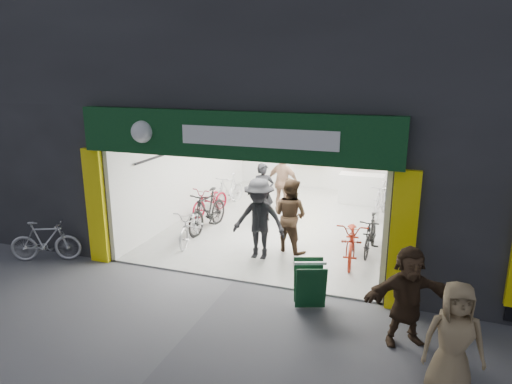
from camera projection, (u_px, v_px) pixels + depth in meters
The scene contains 17 objects.
ground at pixel (234, 281), 9.45m from camera, with size 60.00×60.00×0.00m, color #56565B.
building at pixel (330, 66), 12.58m from camera, with size 17.00×10.27×8.00m.
bike_left_front at pixel (192, 225), 11.44m from camera, with size 0.60×1.73×0.91m, color #B1B0B5.
bike_left_midfront at pixel (207, 211), 12.23m from camera, with size 0.54×1.90×1.14m, color black.
bike_left_midback at pixel (211, 200), 13.66m from camera, with size 0.58×1.67×0.88m, color maroon.
bike_left_back at pixel (229, 190), 14.52m from camera, with size 0.49×1.72×1.03m, color silver.
bike_right_front at pixel (371, 235), 10.77m from camera, with size 0.44×1.54×0.93m, color black.
bike_right_mid at pixel (352, 240), 10.34m from camera, with size 0.67×1.92×1.01m, color maroon.
bike_right_back at pixel (381, 200), 13.36m from camera, with size 0.50×1.78×1.07m, color #B1B0B5.
parked_bike at pixel (46, 241), 10.34m from camera, with size 0.44×1.57×0.95m, color #B7B7BC.
customer_a at pixel (263, 193), 12.92m from camera, with size 0.62×0.41×1.70m, color black.
customer_b at pixel (290, 216), 10.76m from camera, with size 0.88×0.68×1.81m, color #3C291B.
customer_c at pixel (259, 220), 10.31m from camera, with size 1.23×0.71×1.91m, color black.
customer_d at pixel (283, 182), 13.85m from camera, with size 1.07×0.45×1.83m, color #987258.
pedestrian_near at pixel (454, 341), 5.94m from camera, with size 0.80×0.52×1.64m, color #897250.
pedestrian_far at pixel (408, 296), 7.13m from camera, with size 1.52×0.48×1.64m, color #3B291A.
sandwich_board at pixel (310, 283), 8.33m from camera, with size 0.71×0.72×0.85m.
Camera 1 is at (3.32, -8.00, 4.25)m, focal length 32.00 mm.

